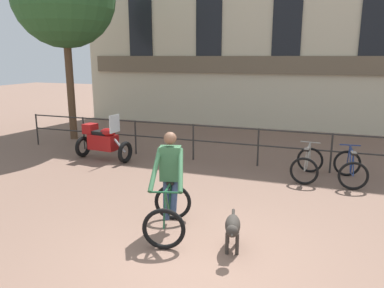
# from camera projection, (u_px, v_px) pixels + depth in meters

# --- Properties ---
(ground_plane) EXTENTS (60.00, 60.00, 0.00)m
(ground_plane) POSITION_uv_depth(u_px,v_px,m) (194.00, 260.00, 5.54)
(ground_plane) COLOR #7A5B4C
(canal_railing) EXTENTS (15.05, 0.05, 1.05)m
(canal_railing) POSITION_uv_depth(u_px,v_px,m) (258.00, 141.00, 10.13)
(canal_railing) COLOR #2D2B28
(canal_railing) RESTS_ON ground_plane
(building_facade) EXTENTS (18.00, 0.72, 10.05)m
(building_facade) POSITION_uv_depth(u_px,v_px,m) (289.00, 2.00, 14.45)
(building_facade) COLOR beige
(building_facade) RESTS_ON ground_plane
(cyclist_with_bike) EXTENTS (0.97, 1.31, 1.70)m
(cyclist_with_bike) POSITION_uv_depth(u_px,v_px,m) (169.00, 188.00, 6.35)
(cyclist_with_bike) COLOR black
(cyclist_with_bike) RESTS_ON ground_plane
(dog) EXTENTS (0.34, 0.90, 0.57)m
(dog) POSITION_uv_depth(u_px,v_px,m) (233.00, 227.00, 5.72)
(dog) COLOR #332D28
(dog) RESTS_ON ground_plane
(parked_motorcycle) EXTENTS (1.69, 0.77, 1.35)m
(parked_motorcycle) POSITION_uv_depth(u_px,v_px,m) (103.00, 141.00, 10.78)
(parked_motorcycle) COLOR black
(parked_motorcycle) RESTS_ON ground_plane
(parked_bicycle_near_lamp) EXTENTS (0.75, 1.16, 0.86)m
(parked_bicycle_near_lamp) POSITION_uv_depth(u_px,v_px,m) (307.00, 164.00, 9.17)
(parked_bicycle_near_lamp) COLOR black
(parked_bicycle_near_lamp) RESTS_ON ground_plane
(parked_bicycle_mid_left) EXTENTS (0.75, 1.16, 0.86)m
(parked_bicycle_mid_left) POSITION_uv_depth(u_px,v_px,m) (350.00, 168.00, 8.85)
(parked_bicycle_mid_left) COLOR black
(parked_bicycle_mid_left) RESTS_ON ground_plane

